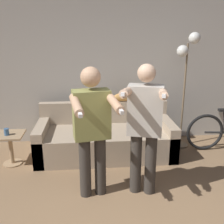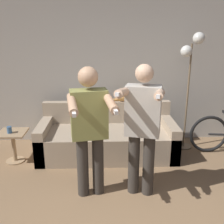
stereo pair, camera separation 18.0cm
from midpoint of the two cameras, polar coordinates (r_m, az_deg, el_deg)
name	(u,v)px [view 1 (the left image)]	position (r m, az deg, el deg)	size (l,w,h in m)	color
wall_back	(109,70)	(4.70, -1.85, 9.08)	(10.00, 0.05, 2.60)	#B7B2A8
couch	(105,139)	(4.35, -2.63, -5.82)	(2.19, 0.92, 0.80)	tan
person_left	(92,126)	(3.04, -6.06, -2.96)	(0.57, 0.73, 1.60)	#38332D
person_right	(145,123)	(3.09, 5.44, -2.41)	(0.59, 0.75, 1.63)	#38332D
cat	(126,97)	(4.52, 1.83, 3.38)	(0.53, 0.14, 0.19)	tan
floor_lamp	(187,61)	(4.49, 14.91, 10.73)	(0.37, 0.28, 1.95)	#756047
side_table	(10,143)	(4.31, -22.38, -6.23)	(0.41, 0.41, 0.49)	#A38460
cup	(7,132)	(4.21, -23.13, -4.01)	(0.07, 0.07, 0.10)	#3D6693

